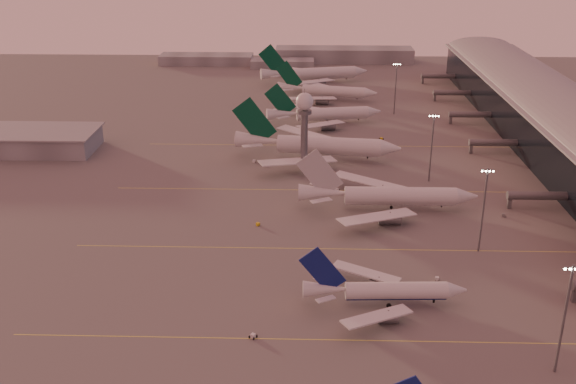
{
  "coord_description": "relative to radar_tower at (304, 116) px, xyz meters",
  "views": [
    {
      "loc": [
        5.9,
        -117.26,
        87.1
      ],
      "look_at": [
        0.24,
        77.55,
        8.25
      ],
      "focal_mm": 42.0,
      "sensor_mm": 36.0,
      "label": 1
    }
  ],
  "objects": [
    {
      "name": "gsv_truck_b",
      "position": [
        35.63,
        -82.41,
        -19.94
      ],
      "size": [
        5.12,
        2.5,
        1.98
      ],
      "color": "silver",
      "rests_on": "ground"
    },
    {
      "name": "gsv_tug_hangar",
      "position": [
        32.84,
        38.68,
        -20.48
      ],
      "size": [
        3.74,
        3.38,
        0.92
      ],
      "color": "gold",
      "rests_on": "ground"
    },
    {
      "name": "radar_tower",
      "position": [
        0.0,
        0.0,
        0.0
      ],
      "size": [
        6.4,
        6.4,
        31.1
      ],
      "color": "#5A5D62",
      "rests_on": "ground"
    },
    {
      "name": "greentail_d",
      "position": [
        5.25,
        146.18,
        -16.86
      ],
      "size": [
        62.72,
        50.09,
        23.14
      ],
      "color": "silver",
      "rests_on": "ground"
    },
    {
      "name": "mast_c",
      "position": [
        45.0,
        -10.0,
        -7.21
      ],
      "size": [
        3.6,
        0.56,
        25.0
      ],
      "color": "#5A5D62",
      "rests_on": "ground"
    },
    {
      "name": "taxiway_markings",
      "position": [
        25.0,
        -64.0,
        -20.94
      ],
      "size": [
        180.0,
        185.25,
        0.02
      ],
      "color": "#E7E151",
      "rests_on": "ground"
    },
    {
      "name": "greentail_a",
      "position": [
        5.3,
        12.77,
        -16.71
      ],
      "size": [
        65.88,
        52.92,
        23.97
      ],
      "color": "silver",
      "rests_on": "ground"
    },
    {
      "name": "narrowbody_mid",
      "position": [
        20.16,
        -94.85,
        -17.72
      ],
      "size": [
        40.84,
        32.57,
        15.95
      ],
      "color": "silver",
      "rests_on": "ground"
    },
    {
      "name": "gsv_truck_d",
      "position": [
        -19.3,
        8.29,
        -19.75
      ],
      "size": [
        3.12,
        6.09,
        2.34
      ],
      "color": "silver",
      "rests_on": "ground"
    },
    {
      "name": "distant_horizon",
      "position": [
        -2.38,
        205.14,
        -17.06
      ],
      "size": [
        165.0,
        37.5,
        9.0
      ],
      "color": "slate",
      "rests_on": "ground"
    },
    {
      "name": "gsv_tug_far",
      "position": [
        11.45,
        -21.61,
        -20.36
      ],
      "size": [
        3.7,
        4.62,
        1.15
      ],
      "color": "silver",
      "rests_on": "ground"
    },
    {
      "name": "mast_d",
      "position": [
        43.0,
        80.0,
        -7.21
      ],
      "size": [
        3.6,
        0.56,
        25.0
      ],
      "color": "#5A5D62",
      "rests_on": "ground"
    },
    {
      "name": "gsv_catering_b",
      "position": [
        63.65,
        -40.98,
        -18.98
      ],
      "size": [
        5.19,
        3.33,
        3.93
      ],
      "color": "slate",
      "rests_on": "ground"
    },
    {
      "name": "greentail_b",
      "position": [
        9.09,
        62.38,
        -17.46
      ],
      "size": [
        53.92,
        43.18,
        19.73
      ],
      "color": "silver",
      "rests_on": "ground"
    },
    {
      "name": "mast_b",
      "position": [
        50.0,
        -65.0,
        -7.21
      ],
      "size": [
        3.6,
        0.56,
        25.0
      ],
      "color": "#5A5D62",
      "rests_on": "ground"
    },
    {
      "name": "widebody_white",
      "position": [
        27.4,
        -36.46,
        -17.39
      ],
      "size": [
        58.35,
        46.78,
        20.54
      ],
      "color": "silver",
      "rests_on": "ground"
    },
    {
      "name": "ground",
      "position": [
        -5.0,
        -120.0,
        -20.95
      ],
      "size": [
        700.0,
        700.0,
        0.0
      ],
      "primitive_type": "plane",
      "color": "#575454",
      "rests_on": "ground"
    },
    {
      "name": "greentail_c",
      "position": [
        11.25,
        107.4,
        -17.51
      ],
      "size": [
        53.05,
        42.42,
        19.49
      ],
      "color": "silver",
      "rests_on": "ground"
    },
    {
      "name": "gsv_truck_c",
      "position": [
        -13.49,
        -49.73,
        -19.91
      ],
      "size": [
        4.91,
        4.8,
        2.04
      ],
      "color": "gold",
      "rests_on": "ground"
    },
    {
      "name": "gsv_tug_mid",
      "position": [
        -10.65,
        -109.77,
        -20.46
      ],
      "size": [
        3.91,
        3.46,
        0.96
      ],
      "color": "silver",
      "rests_on": "ground"
    },
    {
      "name": "mast_a",
      "position": [
        53.0,
        -120.0,
        -7.21
      ],
      "size": [
        3.6,
        0.56,
        25.0
      ],
      "color": "#5A5D62",
      "rests_on": "ground"
    }
  ]
}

